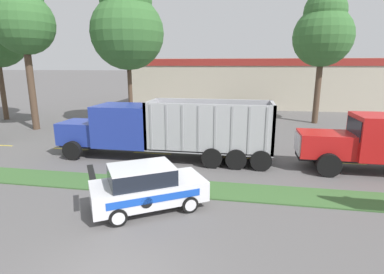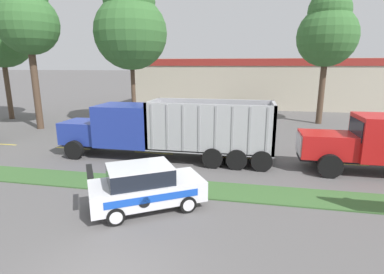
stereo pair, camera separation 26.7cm
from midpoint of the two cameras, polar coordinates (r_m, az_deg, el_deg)
grass_verge at (r=13.25m, az=-4.76°, el=-9.46°), size 120.00×1.81×0.06m
centre_line_3 at (r=20.62m, az=-22.44°, el=-2.11°), size 2.40×0.14×0.01m
centre_line_4 at (r=18.33m, az=-8.00°, el=-3.07°), size 2.40×0.14×0.01m
centre_line_5 at (r=17.47m, az=9.14°, el=-3.94°), size 2.40×0.14×0.01m
centre_line_6 at (r=18.25m, az=26.39°, el=-4.47°), size 2.40×0.14×0.01m
dump_truck_lead at (r=17.28m, az=-9.29°, el=1.23°), size 12.16×2.78×3.31m
rally_car at (r=11.26m, az=-9.29°, el=-9.32°), size 4.46×3.75×1.71m
store_building_backdrop at (r=42.17m, az=11.90°, el=10.23°), size 31.07×12.10×5.98m
tree_behind_centre at (r=27.96m, az=-29.76°, el=19.04°), size 4.65×4.65×11.80m
tree_behind_right at (r=29.52m, az=23.48°, el=18.02°), size 5.09×5.09×11.40m
tree_behind_far_right at (r=27.13m, az=-12.56°, el=20.06°), size 6.09×6.09×12.39m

